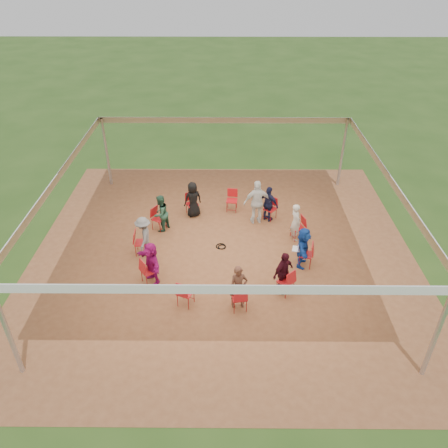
{
  "coord_description": "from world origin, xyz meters",
  "views": [
    {
      "loc": [
        0.11,
        -12.11,
        9.08
      ],
      "look_at": [
        0.02,
        0.3,
        0.97
      ],
      "focal_mm": 35.0,
      "sensor_mm": 36.0,
      "label": 1
    }
  ],
  "objects_px": {
    "chair_0": "(306,254)",
    "cable_coil": "(221,247)",
    "person_seated_2": "(269,204)",
    "chair_9": "(239,297)",
    "chair_10": "(286,282)",
    "laptop": "(298,248)",
    "chair_4": "(192,204)",
    "person_seated_1": "(295,222)",
    "person_seated_6": "(152,263)",
    "chair_3": "(232,201)",
    "person_seated_8": "(283,273)",
    "person_seated_3": "(193,199)",
    "person_seated_7": "(239,287)",
    "chair_6": "(141,243)",
    "chair_2": "(270,209)",
    "person_seated_4": "(161,213)",
    "chair_8": "(185,293)",
    "chair_5": "(159,219)",
    "chair_1": "(298,228)",
    "chair_7": "(149,271)",
    "person_seated_0": "(303,247)",
    "standing_person": "(257,202)",
    "person_seated_5": "(144,236)"
  },
  "relations": [
    {
      "from": "chair_4",
      "to": "person_seated_1",
      "type": "relative_size",
      "value": 0.63
    },
    {
      "from": "person_seated_4",
      "to": "laptop",
      "type": "xyz_separation_m",
      "value": [
        4.73,
        -2.01,
        -0.05
      ]
    },
    {
      "from": "chair_0",
      "to": "chair_9",
      "type": "distance_m",
      "value": 3.02
    },
    {
      "from": "chair_10",
      "to": "laptop",
      "type": "xyz_separation_m",
      "value": [
        0.54,
        1.42,
        0.22
      ]
    },
    {
      "from": "chair_4",
      "to": "chair_7",
      "type": "height_order",
      "value": "same"
    },
    {
      "from": "person_seated_6",
      "to": "chair_5",
      "type": "bearing_deg",
      "value": 149.23
    },
    {
      "from": "chair_3",
      "to": "person_seated_0",
      "type": "height_order",
      "value": "person_seated_0"
    },
    {
      "from": "chair_0",
      "to": "chair_5",
      "type": "bearing_deg",
      "value": 81.82
    },
    {
      "from": "chair_2",
      "to": "person_seated_1",
      "type": "xyz_separation_m",
      "value": [
        0.78,
        -1.34,
        0.27
      ]
    },
    {
      "from": "person_seated_3",
      "to": "person_seated_7",
      "type": "xyz_separation_m",
      "value": [
        1.65,
        -5.04,
        0.0
      ]
    },
    {
      "from": "chair_1",
      "to": "person_seated_2",
      "type": "xyz_separation_m",
      "value": [
        -0.97,
        1.21,
        0.27
      ]
    },
    {
      "from": "chair_3",
      "to": "person_seated_2",
      "type": "xyz_separation_m",
      "value": [
        1.38,
        -0.7,
        0.27
      ]
    },
    {
      "from": "person_seated_1",
      "to": "chair_6",
      "type": "bearing_deg",
      "value": 81.64
    },
    {
      "from": "person_seated_8",
      "to": "laptop",
      "type": "relative_size",
      "value": 3.73
    },
    {
      "from": "chair_2",
      "to": "chair_8",
      "type": "distance_m",
      "value": 5.54
    },
    {
      "from": "person_seated_6",
      "to": "chair_3",
      "type": "bearing_deg",
      "value": 115.12
    },
    {
      "from": "person_seated_2",
      "to": "chair_4",
      "type": "bearing_deg",
      "value": 30.77
    },
    {
      "from": "standing_person",
      "to": "person_seated_0",
      "type": "bearing_deg",
      "value": 107.98
    },
    {
      "from": "person_seated_7",
      "to": "chair_1",
      "type": "bearing_deg",
      "value": 48.0
    },
    {
      "from": "chair_1",
      "to": "person_seated_1",
      "type": "xyz_separation_m",
      "value": [
        -0.11,
        -0.04,
        0.27
      ]
    },
    {
      "from": "chair_1",
      "to": "laptop",
      "type": "distance_m",
      "value": 1.54
    },
    {
      "from": "chair_0",
      "to": "chair_6",
      "type": "bearing_deg",
      "value": 98.18
    },
    {
      "from": "chair_6",
      "to": "person_seated_2",
      "type": "distance_m",
      "value": 4.99
    },
    {
      "from": "person_seated_0",
      "to": "person_seated_1",
      "type": "relative_size",
      "value": 1.0
    },
    {
      "from": "person_seated_7",
      "to": "cable_coil",
      "type": "distance_m",
      "value": 3.07
    },
    {
      "from": "person_seated_5",
      "to": "chair_5",
      "type": "bearing_deg",
      "value": 167.91
    },
    {
      "from": "person_seated_4",
      "to": "person_seated_6",
      "type": "distance_m",
      "value": 2.89
    },
    {
      "from": "person_seated_2",
      "to": "chair_9",
      "type": "bearing_deg",
      "value": 115.12
    },
    {
      "from": "chair_10",
      "to": "chair_9",
      "type": "bearing_deg",
      "value": 163.64
    },
    {
      "from": "chair_4",
      "to": "chair_10",
      "type": "height_order",
      "value": "same"
    },
    {
      "from": "person_seated_1",
      "to": "laptop",
      "type": "height_order",
      "value": "person_seated_1"
    },
    {
      "from": "chair_10",
      "to": "person_seated_7",
      "type": "height_order",
      "value": "person_seated_7"
    },
    {
      "from": "chair_3",
      "to": "chair_6",
      "type": "distance_m",
      "value": 4.23
    },
    {
      "from": "laptop",
      "to": "person_seated_1",
      "type": "bearing_deg",
      "value": 10.35
    },
    {
      "from": "chair_4",
      "to": "chair_3",
      "type": "bearing_deg",
      "value": 163.64
    },
    {
      "from": "person_seated_5",
      "to": "cable_coil",
      "type": "xyz_separation_m",
      "value": [
        2.6,
        0.38,
        -0.7
      ]
    },
    {
      "from": "chair_8",
      "to": "person_seated_4",
      "type": "distance_m",
      "value": 4.15
    },
    {
      "from": "chair_2",
      "to": "person_seated_2",
      "type": "xyz_separation_m",
      "value": [
        -0.08,
        -0.09,
        0.27
      ]
    },
    {
      "from": "chair_4",
      "to": "chair_10",
      "type": "relative_size",
      "value": 1.0
    },
    {
      "from": "chair_1",
      "to": "laptop",
      "type": "height_order",
      "value": "chair_1"
    },
    {
      "from": "chair_10",
      "to": "person_seated_8",
      "type": "xyz_separation_m",
      "value": [
        -0.08,
        0.09,
        0.27
      ]
    },
    {
      "from": "chair_6",
      "to": "person_seated_5",
      "type": "relative_size",
      "value": 0.63
    },
    {
      "from": "chair_0",
      "to": "cable_coil",
      "type": "relative_size",
      "value": 2.51
    },
    {
      "from": "person_seated_3",
      "to": "standing_person",
      "type": "height_order",
      "value": "standing_person"
    },
    {
      "from": "chair_7",
      "to": "person_seated_0",
      "type": "relative_size",
      "value": 0.63
    },
    {
      "from": "chair_6",
      "to": "cable_coil",
      "type": "distance_m",
      "value": 2.78
    },
    {
      "from": "person_seated_4",
      "to": "person_seated_5",
      "type": "xyz_separation_m",
      "value": [
        -0.38,
        -1.46,
        0.0
      ]
    },
    {
      "from": "person_seated_6",
      "to": "person_seated_8",
      "type": "relative_size",
      "value": 1.0
    },
    {
      "from": "chair_4",
      "to": "person_seated_5",
      "type": "bearing_deg",
      "value": 34.68
    },
    {
      "from": "chair_0",
      "to": "chair_1",
      "type": "xyz_separation_m",
      "value": [
        -0.05,
        1.58,
        0.0
      ]
    }
  ]
}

